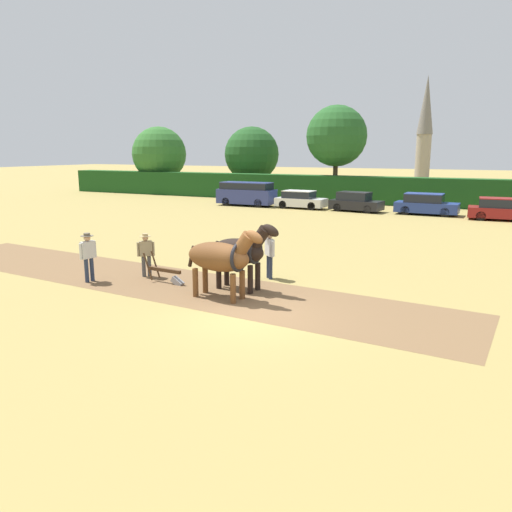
{
  "coord_description": "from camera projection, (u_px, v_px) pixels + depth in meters",
  "views": [
    {
      "loc": [
        6.01,
        -12.07,
        4.56
      ],
      "look_at": [
        -1.14,
        2.61,
        1.1
      ],
      "focal_mm": 35.0,
      "sensor_mm": 36.0,
      "label": 1
    }
  ],
  "objects": [
    {
      "name": "plowed_furrow_strip",
      "position": [
        150.0,
        280.0,
        17.92
      ],
      "size": [
        22.69,
        5.51,
        0.01
      ],
      "primitive_type": "cube",
      "rotation": [
        0.0,
        0.0,
        -0.07
      ],
      "color": "brown",
      "rests_on": "ground"
    },
    {
      "name": "tree_left",
      "position": [
        252.0,
        154.0,
        52.05
      ],
      "size": [
        5.67,
        5.67,
        7.01
      ],
      "color": "brown",
      "rests_on": "ground"
    },
    {
      "name": "parked_car_left",
      "position": [
        300.0,
        200.0,
        40.0
      ],
      "size": [
        4.03,
        1.93,
        1.42
      ],
      "rotation": [
        0.0,
        0.0,
        -0.04
      ],
      "color": "silver",
      "rests_on": "ground"
    },
    {
      "name": "farmer_onlooker_left",
      "position": [
        88.0,
        253.0,
        17.49
      ],
      "size": [
        0.44,
        0.67,
        1.75
      ],
      "rotation": [
        0.0,
        0.0,
        -0.18
      ],
      "color": "#28334C",
      "rests_on": "ground"
    },
    {
      "name": "farmer_at_plow",
      "position": [
        146.0,
        252.0,
        18.25
      ],
      "size": [
        0.51,
        0.45,
        1.61
      ],
      "rotation": [
        0.0,
        0.0,
        -0.87
      ],
      "color": "#4C4C4C",
      "rests_on": "ground"
    },
    {
      "name": "parked_car_center",
      "position": [
        426.0,
        204.0,
        36.02
      ],
      "size": [
        4.42,
        1.91,
        1.54
      ],
      "rotation": [
        0.0,
        0.0,
        -0.03
      ],
      "color": "navy",
      "rests_on": "ground"
    },
    {
      "name": "tree_far_left",
      "position": [
        159.0,
        154.0,
        54.62
      ],
      "size": [
        5.88,
        5.88,
        7.13
      ],
      "color": "brown",
      "rests_on": "ground"
    },
    {
      "name": "parked_car_center_left",
      "position": [
        356.0,
        202.0,
        37.98
      ],
      "size": [
        4.08,
        2.19,
        1.48
      ],
      "rotation": [
        0.0,
        0.0,
        -0.13
      ],
      "color": "black",
      "rests_on": "ground"
    },
    {
      "name": "hedgerow",
      "position": [
        420.0,
        192.0,
        41.6
      ],
      "size": [
        74.54,
        1.84,
        2.36
      ],
      "primitive_type": "cube",
      "color": "#194719",
      "rests_on": "ground"
    },
    {
      "name": "ground_plane",
      "position": [
        252.0,
        315.0,
        14.14
      ],
      "size": [
        240.0,
        240.0,
        0.0
      ],
      "primitive_type": "plane",
      "color": "#998447"
    },
    {
      "name": "draft_horse_lead_left",
      "position": [
        221.0,
        257.0,
        15.44
      ],
      "size": [
        2.84,
        1.12,
        2.34
      ],
      "rotation": [
        0.0,
        0.0,
        -0.07
      ],
      "color": "brown",
      "rests_on": "ground"
    },
    {
      "name": "plow",
      "position": [
        168.0,
        274.0,
        17.44
      ],
      "size": [
        1.61,
        0.49,
        1.13
      ],
      "rotation": [
        0.0,
        0.0,
        -0.07
      ],
      "color": "#4C331E",
      "rests_on": "ground"
    },
    {
      "name": "parked_car_center_right",
      "position": [
        502.0,
        210.0,
        33.17
      ],
      "size": [
        4.43,
        2.0,
        1.48
      ],
      "rotation": [
        0.0,
        0.0,
        0.04
      ],
      "color": "maroon",
      "rests_on": "ground"
    },
    {
      "name": "church_spire",
      "position": [
        425.0,
        127.0,
        74.0
      ],
      "size": [
        2.37,
        2.37,
        15.37
      ],
      "color": "gray",
      "rests_on": "ground"
    },
    {
      "name": "parked_van",
      "position": [
        247.0,
        194.0,
        41.91
      ],
      "size": [
        4.85,
        1.98,
        1.97
      ],
      "rotation": [
        0.0,
        0.0,
        0.01
      ],
      "color": "navy",
      "rests_on": "ground"
    },
    {
      "name": "tree_center_left",
      "position": [
        337.0,
        136.0,
        45.38
      ],
      "size": [
        5.51,
        5.51,
        8.62
      ],
      "color": "#423323",
      "rests_on": "ground"
    },
    {
      "name": "draft_horse_lead_right",
      "position": [
        241.0,
        251.0,
        16.42
      ],
      "size": [
        2.63,
        1.01,
        2.37
      ],
      "rotation": [
        0.0,
        0.0,
        -0.07
      ],
      "color": "black",
      "rests_on": "ground"
    },
    {
      "name": "farmer_beside_team",
      "position": [
        270.0,
        250.0,
        17.93
      ],
      "size": [
        0.5,
        0.51,
        1.76
      ],
      "rotation": [
        0.0,
        0.0,
        0.77
      ],
      "color": "#28334C",
      "rests_on": "ground"
    }
  ]
}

